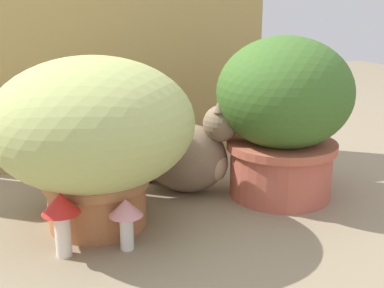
{
  "coord_description": "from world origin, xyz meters",
  "views": [
    {
      "loc": [
        -0.41,
        -1.16,
        0.57
      ],
      "look_at": [
        0.06,
        0.11,
        0.18
      ],
      "focal_mm": 45.68,
      "sensor_mm": 36.0,
      "label": 1
    }
  ],
  "objects_px": {
    "mushroom_ornament_red": "(61,212)",
    "mushroom_ornament_pink": "(126,214)",
    "grass_planter": "(93,131)",
    "cat": "(191,154)",
    "leafy_planter": "(283,112)"
  },
  "relations": [
    {
      "from": "mushroom_ornament_pink",
      "to": "mushroom_ornament_red",
      "type": "distance_m",
      "value": 0.15
    },
    {
      "from": "leafy_planter",
      "to": "mushroom_ornament_red",
      "type": "distance_m",
      "value": 0.7
    },
    {
      "from": "leafy_planter",
      "to": "cat",
      "type": "relative_size",
      "value": 1.5
    },
    {
      "from": "cat",
      "to": "mushroom_ornament_pink",
      "type": "distance_m",
      "value": 0.41
    },
    {
      "from": "grass_planter",
      "to": "mushroom_ornament_red",
      "type": "relative_size",
      "value": 3.3
    },
    {
      "from": "mushroom_ornament_pink",
      "to": "mushroom_ornament_red",
      "type": "relative_size",
      "value": 0.82
    },
    {
      "from": "grass_planter",
      "to": "mushroom_ornament_red",
      "type": "xyz_separation_m",
      "value": [
        -0.11,
        -0.14,
        -0.15
      ]
    },
    {
      "from": "grass_planter",
      "to": "mushroom_ornament_pink",
      "type": "relative_size",
      "value": 4.03
    },
    {
      "from": "cat",
      "to": "mushroom_ornament_pink",
      "type": "bearing_deg",
      "value": -132.71
    },
    {
      "from": "grass_planter",
      "to": "mushroom_ornament_red",
      "type": "height_order",
      "value": "grass_planter"
    },
    {
      "from": "mushroom_ornament_red",
      "to": "mushroom_ornament_pink",
      "type": "bearing_deg",
      "value": -7.71
    },
    {
      "from": "mushroom_ornament_red",
      "to": "grass_planter",
      "type": "bearing_deg",
      "value": 53.37
    },
    {
      "from": "leafy_planter",
      "to": "mushroom_ornament_red",
      "type": "bearing_deg",
      "value": -166.85
    },
    {
      "from": "leafy_planter",
      "to": "cat",
      "type": "bearing_deg",
      "value": 153.37
    },
    {
      "from": "grass_planter",
      "to": "cat",
      "type": "distance_m",
      "value": 0.37
    }
  ]
}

